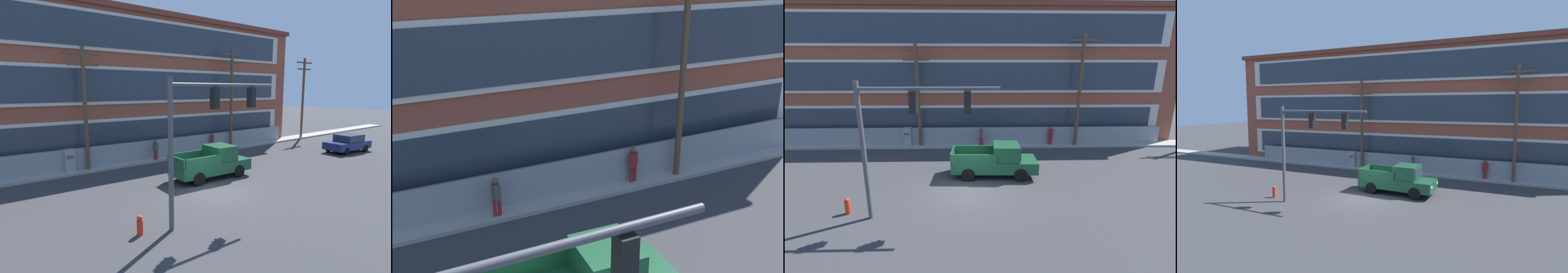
# 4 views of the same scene
# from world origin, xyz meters

# --- Properties ---
(sidewalk_building_side) EXTENTS (80.00, 1.65, 0.16)m
(sidewalk_building_side) POSITION_xyz_m (0.00, 8.67, 0.08)
(sidewalk_building_side) COLOR #9E9B93
(sidewalk_building_side) RESTS_ON ground
(brick_mill_building) EXTENTS (38.15, 10.66, 11.64)m
(brick_mill_building) POSITION_xyz_m (-0.70, 14.53, 5.83)
(brick_mill_building) COLOR brown
(brick_mill_building) RESTS_ON ground
(chain_link_fence) EXTENTS (32.84, 0.06, 1.65)m
(chain_link_fence) POSITION_xyz_m (0.09, 8.66, 0.84)
(chain_link_fence) COLOR gray
(chain_link_fence) RESTS_ON ground
(utility_pole_midblock) EXTENTS (2.50, 0.26, 9.08)m
(utility_pole_midblock) POSITION_xyz_m (9.00, 8.25, 5.02)
(utility_pole_midblock) COLOR brown
(utility_pole_midblock) RESTS_ON ground
(pedestrian_near_cabinet) EXTENTS (0.46, 0.45, 1.69)m
(pedestrian_near_cabinet) POSITION_xyz_m (6.93, 8.42, 0.97)
(pedestrian_near_cabinet) COLOR maroon
(pedestrian_near_cabinet) RESTS_ON ground
(pedestrian_by_fence) EXTENTS (0.32, 0.41, 1.69)m
(pedestrian_by_fence) POSITION_xyz_m (1.01, 8.15, 0.97)
(pedestrian_by_fence) COLOR maroon
(pedestrian_by_fence) RESTS_ON ground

